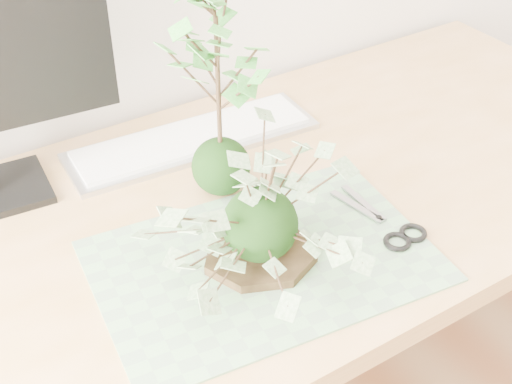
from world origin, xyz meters
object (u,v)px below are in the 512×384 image
ivy_kokedama (260,196)px  keyboard (193,139)px  desk (265,238)px  maple_kokedama (216,32)px

ivy_kokedama → keyboard: 0.37m
desk → ivy_kokedama: size_ratio=4.77×
maple_kokedama → keyboard: size_ratio=0.86×
desk → maple_kokedama: 0.38m
desk → maple_kokedama: maple_kokedama is taller
ivy_kokedama → maple_kokedama: (0.04, 0.19, 0.16)m
desk → keyboard: bearing=95.9°
ivy_kokedama → maple_kokedama: maple_kokedama is taller
desk → ivy_kokedama: bearing=-125.8°
desk → keyboard: size_ratio=3.33×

